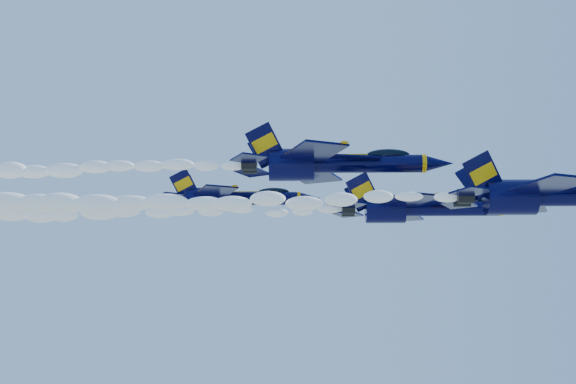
{
  "coord_description": "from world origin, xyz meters",
  "views": [
    {
      "loc": [
        -2.12,
        -70.64,
        137.78
      ],
      "look_at": [
        -3.52,
        -0.55,
        152.96
      ],
      "focal_mm": 50.0,
      "sensor_mm": 36.0,
      "label": 1
    }
  ],
  "objects_px": {
    "jet_lead": "(557,196)",
    "jet_second": "(422,208)",
    "jet_third": "(334,163)",
    "jet_fourth": "(234,198)"
  },
  "relations": [
    {
      "from": "jet_lead",
      "to": "jet_second",
      "type": "bearing_deg",
      "value": 131.65
    },
    {
      "from": "jet_third",
      "to": "jet_fourth",
      "type": "height_order",
      "value": "jet_third"
    },
    {
      "from": "jet_fourth",
      "to": "jet_second",
      "type": "bearing_deg",
      "value": -32.18
    },
    {
      "from": "jet_lead",
      "to": "jet_fourth",
      "type": "distance_m",
      "value": 33.78
    },
    {
      "from": "jet_second",
      "to": "jet_fourth",
      "type": "distance_m",
      "value": 20.97
    },
    {
      "from": "jet_lead",
      "to": "jet_second",
      "type": "height_order",
      "value": "jet_second"
    },
    {
      "from": "jet_lead",
      "to": "jet_second",
      "type": "relative_size",
      "value": 1.08
    },
    {
      "from": "jet_fourth",
      "to": "jet_lead",
      "type": "bearing_deg",
      "value": -38.43
    },
    {
      "from": "jet_lead",
      "to": "jet_third",
      "type": "bearing_deg",
      "value": 144.06
    },
    {
      "from": "jet_third",
      "to": "jet_fourth",
      "type": "relative_size",
      "value": 1.23
    }
  ]
}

